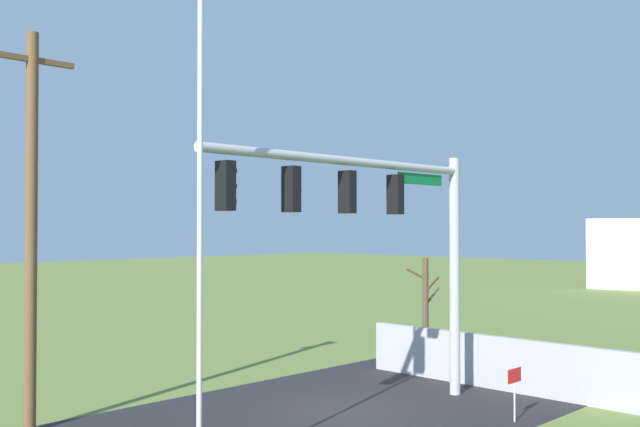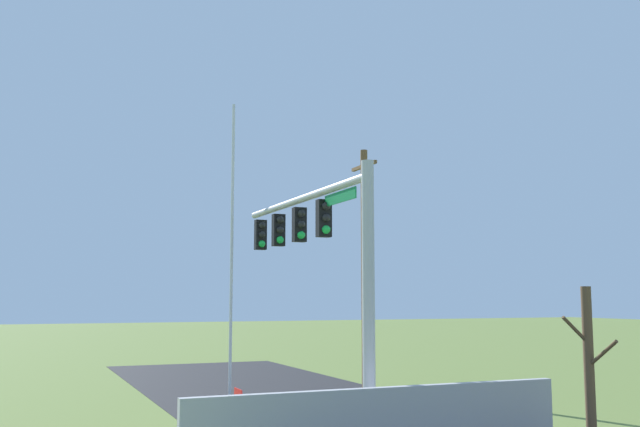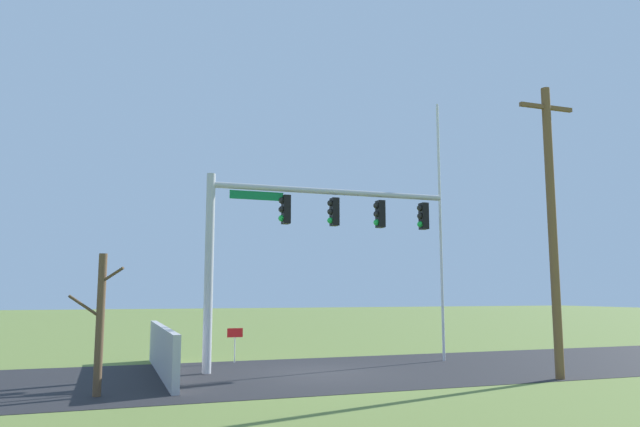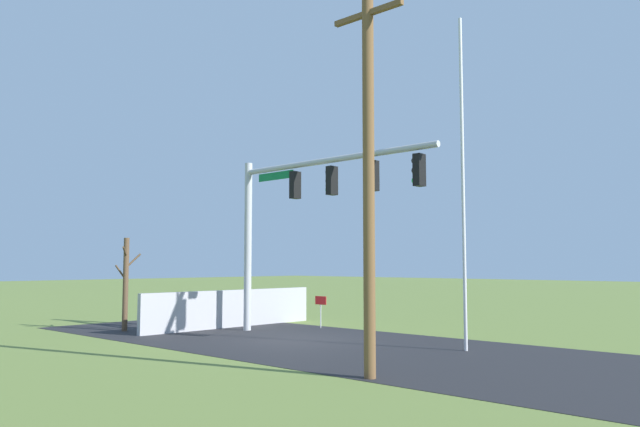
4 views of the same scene
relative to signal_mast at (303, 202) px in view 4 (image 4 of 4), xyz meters
name	(u,v)px [view 4 (image 4 of 4)]	position (x,y,z in m)	size (l,w,h in m)	color
ground_plane	(293,340)	(-0.48, 0.93, -4.63)	(160.00, 160.00, 0.00)	olive
road_surface	(393,352)	(-4.48, 0.93, -4.62)	(28.00, 8.00, 0.01)	#232326
sidewalk_corner	(230,329)	(3.88, -0.01, -4.62)	(6.00, 6.00, 0.01)	#B7B5AD
retaining_fence	(232,309)	(4.20, -0.35, -3.90)	(0.20, 8.17, 1.45)	#A8A8AD
signal_mast	(303,202)	(0.00, 0.00, 0.00)	(8.51, 0.37, 6.28)	#B2B5BA
flagpole	(463,181)	(-5.89, -0.63, 0.24)	(0.10, 0.10, 9.74)	silver
utility_pole	(369,171)	(-6.55, 4.60, -0.10)	(1.90, 0.26, 8.71)	brown
bare_tree	(126,283)	(6.00, 3.23, -2.84)	(1.27, 1.02, 3.44)	brown
open_sign	(321,304)	(1.50, -2.54, -3.72)	(0.56, 0.04, 1.22)	silver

